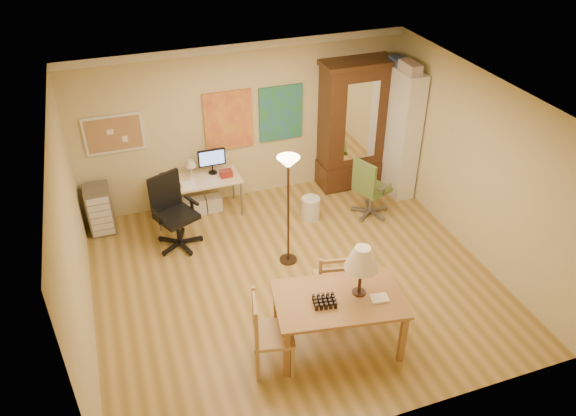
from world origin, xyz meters
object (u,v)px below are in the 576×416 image
object	(u,v)px
office_chair_black	(177,227)
office_chair_green	(369,200)
computer_desk	(198,192)
dining_table	(347,287)
bookshelf	(399,132)
armoire	(354,133)

from	to	relation	value
office_chair_black	office_chair_green	bearing A→B (deg)	-4.13
computer_desk	office_chair_black	bearing A→B (deg)	-123.58
dining_table	computer_desk	distance (m)	3.67
office_chair_green	bookshelf	size ratio (longest dim) A/B	0.48
armoire	dining_table	bearing A→B (deg)	-116.00
dining_table	computer_desk	xyz separation A→B (m)	(-1.08, 3.47, -0.50)
dining_table	bookshelf	bearing A→B (deg)	52.69
dining_table	bookshelf	world-z (taller)	bookshelf
office_chair_black	office_chair_green	xyz separation A→B (m)	(3.15, -0.23, -0.03)
office_chair_green	computer_desk	bearing A→B (deg)	159.69
office_chair_black	bookshelf	world-z (taller)	bookshelf
computer_desk	office_chair_green	bearing A→B (deg)	-20.31
office_chair_black	bookshelf	size ratio (longest dim) A/B	0.53
computer_desk	armoire	xyz separation A→B (m)	(2.81, 0.09, 0.60)
office_chair_green	bookshelf	distance (m)	1.31
computer_desk	office_chair_black	world-z (taller)	office_chair_black
bookshelf	office_chair_green	bearing A→B (deg)	-141.89
office_chair_black	armoire	distance (m)	3.49
office_chair_black	armoire	world-z (taller)	armoire
computer_desk	armoire	size ratio (longest dim) A/B	0.63
office_chair_black	bookshelf	xyz separation A→B (m)	(3.95, 0.40, 0.79)
computer_desk	bookshelf	distance (m)	3.54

